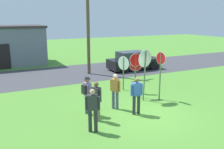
{
  "coord_description": "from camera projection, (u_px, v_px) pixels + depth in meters",
  "views": [
    {
      "loc": [
        -5.97,
        -8.76,
        4.28
      ],
      "look_at": [
        -0.14,
        2.77,
        1.3
      ],
      "focal_mm": 40.2,
      "sensor_mm": 36.0,
      "label": 1
    }
  ],
  "objects": [
    {
      "name": "ground_plane",
      "position": [
        143.0,
        115.0,
        11.2
      ],
      "size": [
        80.0,
        80.0,
        0.0
      ],
      "primitive_type": "plane",
      "color": "#518E33"
    },
    {
      "name": "street_asphalt",
      "position": [
        74.0,
        73.0,
        19.53
      ],
      "size": [
        60.0,
        6.4,
        0.01
      ],
      "primitive_type": "cube",
      "color": "#424247",
      "rests_on": "ground"
    },
    {
      "name": "building_background",
      "position": [
        1.0,
        46.0,
        22.42
      ],
      "size": [
        7.52,
        4.49,
        3.53
      ],
      "color": "slate",
      "rests_on": "ground"
    },
    {
      "name": "utility_pole",
      "position": [
        88.0,
        20.0,
        18.42
      ],
      "size": [
        1.8,
        0.24,
        7.74
      ],
      "color": "brown",
      "rests_on": "ground"
    },
    {
      "name": "parked_car_on_street",
      "position": [
        133.0,
        61.0,
        20.75
      ],
      "size": [
        4.32,
        2.06,
        1.51
      ],
      "color": "black",
      "rests_on": "ground"
    },
    {
      "name": "stop_sign_far_back",
      "position": [
        136.0,
        70.0,
        14.22
      ],
      "size": [
        0.65,
        0.27,
        1.96
      ],
      "color": "#51664C",
      "rests_on": "ground"
    },
    {
      "name": "stop_sign_leaning_right",
      "position": [
        160.0,
        68.0,
        12.93
      ],
      "size": [
        0.1,
        0.67,
        2.54
      ],
      "color": "#51664C",
      "rests_on": "ground"
    },
    {
      "name": "stop_sign_leaning_left",
      "position": [
        136.0,
        68.0,
        13.39
      ],
      "size": [
        0.7,
        0.12,
        2.39
      ],
      "color": "#51664C",
      "rests_on": "ground"
    },
    {
      "name": "stop_sign_nearest",
      "position": [
        145.0,
        65.0,
        12.72
      ],
      "size": [
        0.89,
        0.23,
        2.67
      ],
      "color": "#51664C",
      "rests_on": "ground"
    },
    {
      "name": "stop_sign_tallest",
      "position": [
        123.0,
        67.0,
        14.69
      ],
      "size": [
        0.31,
        0.77,
        2.04
      ],
      "color": "#51664C",
      "rests_on": "ground"
    },
    {
      "name": "person_holding_notes",
      "position": [
        96.0,
        99.0,
        10.39
      ],
      "size": [
        0.33,
        0.54,
        1.69
      ],
      "color": "#7A6B56",
      "rests_on": "ground"
    },
    {
      "name": "person_in_teal",
      "position": [
        93.0,
        108.0,
        9.36
      ],
      "size": [
        0.5,
        0.37,
        1.69
      ],
      "color": "#2D2D33",
      "rests_on": "ground"
    },
    {
      "name": "person_on_left",
      "position": [
        137.0,
        94.0,
        11.07
      ],
      "size": [
        0.56,
        0.28,
        1.69
      ],
      "color": "#2D2D33",
      "rests_on": "ground"
    },
    {
      "name": "person_with_sunhat",
      "position": [
        87.0,
        93.0,
        11.04
      ],
      "size": [
        0.42,
        0.56,
        1.74
      ],
      "color": "#4C5670",
      "rests_on": "ground"
    },
    {
      "name": "person_in_blue",
      "position": [
        115.0,
        90.0,
        11.74
      ],
      "size": [
        0.36,
        0.51,
        1.69
      ],
      "color": "#4C5670",
      "rests_on": "ground"
    }
  ]
}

